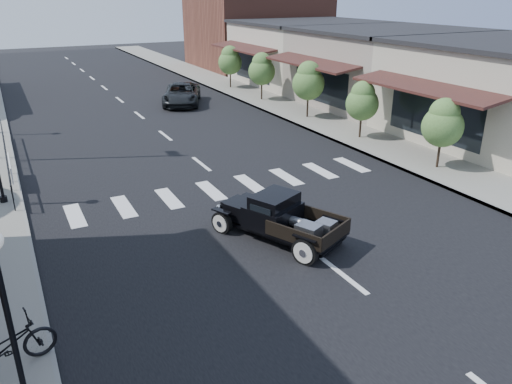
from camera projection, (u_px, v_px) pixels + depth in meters
name	position (u px, v px, depth m)	size (l,w,h in m)	color
ground	(285.00, 230.00, 15.36)	(120.00, 120.00, 0.00)	black
road	(149.00, 123.00, 27.72)	(14.00, 80.00, 0.02)	black
road_markings	(178.00, 146.00, 23.60)	(12.00, 60.00, 0.06)	silver
sidewalk_right	(281.00, 107.00, 31.30)	(3.00, 80.00, 0.15)	gray
storefront_near	(511.00, 93.00, 24.17)	(10.00, 9.00, 4.50)	beige
storefront_mid	(387.00, 69.00, 31.58)	(10.00, 9.00, 4.50)	#A89B8D
storefront_far	(309.00, 54.00, 39.00)	(10.00, 9.00, 4.50)	#BAAE9D
far_building_right	(256.00, 29.00, 46.99)	(11.00, 10.00, 7.00)	brown
railing	(6.00, 155.00, 20.27)	(0.08, 10.00, 1.00)	black
banner	(12.00, 174.00, 18.73)	(0.04, 2.20, 0.60)	silver
lamp_post_a	(9.00, 319.00, 8.14)	(0.36, 0.36, 3.46)	black
small_tree_a	(441.00, 135.00, 19.87)	(1.63, 1.63, 2.72)	#497033
small_tree_b	(362.00, 111.00, 24.04)	(1.58, 1.58, 2.64)	#497033
small_tree_c	(308.00, 90.00, 27.90)	(1.80, 1.80, 3.00)	#497033
small_tree_d	(262.00, 77.00, 32.51)	(1.74, 1.74, 2.90)	#497033
small_tree_e	(230.00, 67.00, 36.62)	(1.73, 1.73, 2.88)	#497033
hotrod_pickup	(279.00, 217.00, 14.55)	(1.91, 4.08, 1.42)	black
second_car	(182.00, 94.00, 31.96)	(2.20, 4.77, 1.32)	black
motorcycle	(4.00, 347.00, 9.34)	(0.66, 1.90, 1.00)	black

